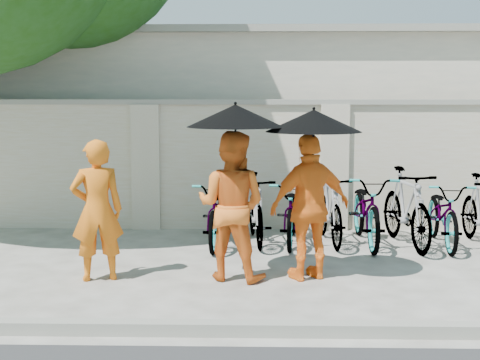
{
  "coord_description": "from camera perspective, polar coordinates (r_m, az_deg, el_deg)",
  "views": [
    {
      "loc": [
        0.76,
        -7.51,
        2.17
      ],
      "look_at": [
        0.56,
        0.74,
        1.1
      ],
      "focal_mm": 50.0,
      "sensor_mm": 36.0,
      "label": 1
    }
  ],
  "objects": [
    {
      "name": "ground",
      "position": [
        7.85,
        -4.27,
        -8.68
      ],
      "size": [
        80.0,
        80.0,
        0.0
      ],
      "primitive_type": "plane",
      "color": "#B5B1A5"
    },
    {
      "name": "kerb",
      "position": [
        6.23,
        -5.84,
        -12.46
      ],
      "size": [
        40.0,
        0.16,
        0.12
      ],
      "primitive_type": "cube",
      "color": "gray",
      "rests_on": "ground"
    },
    {
      "name": "compound_wall",
      "position": [
        10.78,
        2.65,
        1.14
      ],
      "size": [
        20.0,
        0.3,
        2.0
      ],
      "primitive_type": "cube",
      "color": "beige",
      "rests_on": "ground"
    },
    {
      "name": "building_behind",
      "position": [
        14.57,
        6.28,
        5.09
      ],
      "size": [
        14.0,
        6.0,
        3.2
      ],
      "primitive_type": "cube",
      "color": "beige",
      "rests_on": "ground"
    },
    {
      "name": "monk_left",
      "position": [
        7.93,
        -12.11,
        -2.54
      ],
      "size": [
        0.69,
        0.56,
        1.65
      ],
      "primitive_type": "imported",
      "rotation": [
        0.0,
        0.0,
        3.45
      ],
      "color": "orange",
      "rests_on": "ground"
    },
    {
      "name": "monk_center",
      "position": [
        7.79,
        -0.74,
        -2.2
      ],
      "size": [
        1.01,
        0.89,
        1.75
      ],
      "primitive_type": "imported",
      "rotation": [
        0.0,
        0.0,
        2.83
      ],
      "color": "orange",
      "rests_on": "ground"
    },
    {
      "name": "parasol_center",
      "position": [
        7.61,
        -0.39,
        5.5
      ],
      "size": [
        1.12,
        1.12,
        1.06
      ],
      "color": "black",
      "rests_on": "ground"
    },
    {
      "name": "monk_right",
      "position": [
        7.83,
        6.01,
        -2.3
      ],
      "size": [
        1.09,
        0.79,
        1.72
      ],
      "primitive_type": "imported",
      "rotation": [
        0.0,
        0.0,
        3.56
      ],
      "color": "orange",
      "rests_on": "ground"
    },
    {
      "name": "parasol_right",
      "position": [
        7.64,
        6.31,
        5.04
      ],
      "size": [
        1.1,
        1.1,
        1.02
      ],
      "color": "black",
      "rests_on": "ground"
    },
    {
      "name": "bike_0",
      "position": [
        9.61,
        -1.84,
        -2.82
      ],
      "size": [
        0.71,
        1.82,
        0.94
      ],
      "primitive_type": "imported",
      "rotation": [
        0.0,
        0.0,
        -0.05
      ],
      "color": "gray",
      "rests_on": "ground"
    },
    {
      "name": "bike_1",
      "position": [
        9.7,
        1.36,
        -2.48
      ],
      "size": [
        0.64,
        1.73,
        1.02
      ],
      "primitive_type": "imported",
      "rotation": [
        0.0,
        0.0,
        0.1
      ],
      "color": "gray",
      "rests_on": "ground"
    },
    {
      "name": "bike_2",
      "position": [
        9.74,
        4.51,
        -2.72
      ],
      "size": [
        0.77,
        1.82,
        0.93
      ],
      "primitive_type": "imported",
      "rotation": [
        0.0,
        0.0,
        -0.09
      ],
      "color": "gray",
      "rests_on": "ground"
    },
    {
      "name": "bike_3",
      "position": [
        9.79,
        7.64,
        -2.4
      ],
      "size": [
        0.63,
        1.76,
        1.04
      ],
      "primitive_type": "imported",
      "rotation": [
        0.0,
        0.0,
        0.08
      ],
      "color": "gray",
      "rests_on": "ground"
    },
    {
      "name": "bike_4",
      "position": [
        9.8,
        10.8,
        -2.49
      ],
      "size": [
        0.7,
        1.96,
        1.03
      ],
      "primitive_type": "imported",
      "rotation": [
        0.0,
        0.0,
        0.01
      ],
      "color": "gray",
      "rests_on": "ground"
    },
    {
      "name": "bike_5",
      "position": [
        9.78,
        14.01,
        -2.3
      ],
      "size": [
        0.78,
        1.92,
        1.12
      ],
      "primitive_type": "imported",
      "rotation": [
        0.0,
        0.0,
        0.14
      ],
      "color": "gray",
      "rests_on": "ground"
    },
    {
      "name": "bike_6",
      "position": [
        9.96,
        16.96,
        -2.77
      ],
      "size": [
        0.72,
        1.82,
        0.94
      ],
      "primitive_type": "imported",
      "rotation": [
        0.0,
        0.0,
        -0.05
      ],
      "color": "gray",
      "rests_on": "ground"
    }
  ]
}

